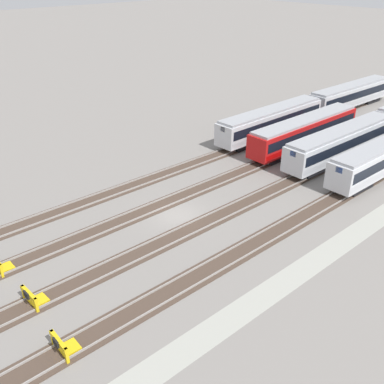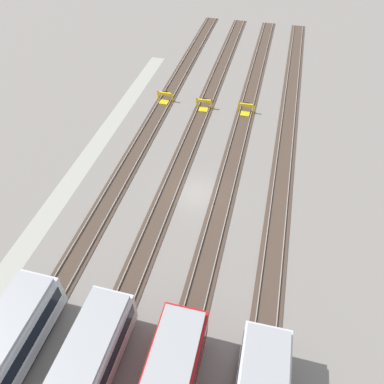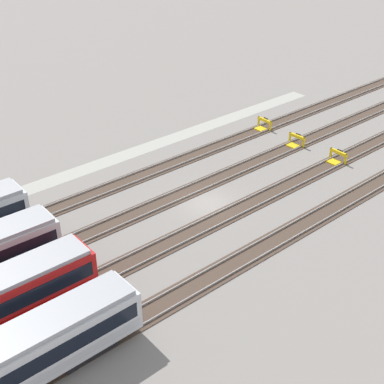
{
  "view_description": "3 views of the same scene",
  "coord_description": "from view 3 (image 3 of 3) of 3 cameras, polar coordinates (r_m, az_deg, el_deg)",
  "views": [
    {
      "loc": [
        -22.33,
        -26.87,
        20.4
      ],
      "look_at": [
        1.7,
        0.0,
        1.8
      ],
      "focal_mm": 42.0,
      "sensor_mm": 36.0,
      "label": 1
    },
    {
      "loc": [
        24.54,
        5.62,
        24.64
      ],
      "look_at": [
        1.7,
        0.0,
        1.8
      ],
      "focal_mm": 35.0,
      "sensor_mm": 36.0,
      "label": 2
    },
    {
      "loc": [
        26.47,
        29.37,
        24.94
      ],
      "look_at": [
        1.7,
        0.0,
        1.8
      ],
      "focal_mm": 50.0,
      "sensor_mm": 36.0,
      "label": 3
    }
  ],
  "objects": [
    {
      "name": "bumper_stop_middle_track",
      "position": [
        55.06,
        15.16,
        3.57
      ],
      "size": [
        1.34,
        2.0,
        1.22
      ],
      "color": "gold",
      "rests_on": "ground"
    },
    {
      "name": "service_walkway",
      "position": [
        55.28,
        -6.89,
        4.01
      ],
      "size": [
        54.0,
        2.0,
        0.01
      ],
      "primitive_type": "cube",
      "color": "#9E9E93",
      "rests_on": "ground"
    },
    {
      "name": "bumper_stop_near_inner_track",
      "position": [
        57.53,
        10.96,
        5.34
      ],
      "size": [
        1.38,
        2.01,
        1.22
      ],
      "color": "gold",
      "rests_on": "ground"
    },
    {
      "name": "ground_plane",
      "position": [
        46.75,
        1.59,
        -1.2
      ],
      "size": [
        400.0,
        400.0,
        0.0
      ],
      "primitive_type": "plane",
      "color": "gray"
    },
    {
      "name": "rail_track_far_inner",
      "position": [
        42.33,
        8.52,
        -5.37
      ],
      "size": [
        90.0,
        2.23,
        0.21
      ],
      "color": "#47382D",
      "rests_on": "ground"
    },
    {
      "name": "rail_track_middle",
      "position": [
        45.16,
        3.74,
        -2.47
      ],
      "size": [
        90.0,
        2.24,
        0.21
      ],
      "color": "#47382D",
      "rests_on": "ground"
    },
    {
      "name": "rail_track_near_inner",
      "position": [
        48.37,
        -0.41,
        0.08
      ],
      "size": [
        90.0,
        2.24,
        0.21
      ],
      "color": "#47382D",
      "rests_on": "ground"
    },
    {
      "name": "bumper_stop_nearest_track",
      "position": [
        60.86,
        7.57,
        7.12
      ],
      "size": [
        1.36,
        2.0,
        1.22
      ],
      "color": "gold",
      "rests_on": "ground"
    },
    {
      "name": "rail_track_nearest",
      "position": [
        51.89,
        -4.03,
        2.3
      ],
      "size": [
        90.0,
        2.23,
        0.21
      ],
      "color": "#47382D",
      "rests_on": "ground"
    }
  ]
}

